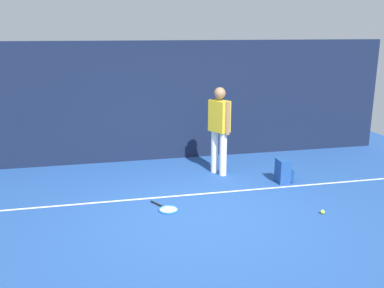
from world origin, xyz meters
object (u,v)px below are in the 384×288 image
backpack (283,171)px  tennis_racket (167,209)px  tennis_player (219,126)px  tennis_ball_near_player (323,212)px

backpack → tennis_racket: bearing=109.1°
tennis_player → tennis_racket: size_ratio=2.74×
backpack → tennis_ball_near_player: backpack is taller
tennis_racket → tennis_ball_near_player: tennis_ball_near_player is taller
backpack → tennis_ball_near_player: (-0.00, -1.45, -0.18)m
tennis_racket → backpack: (2.30, 0.77, 0.20)m
backpack → tennis_ball_near_player: 1.46m
tennis_player → tennis_ball_near_player: bearing=177.6°
tennis_ball_near_player → tennis_racket: bearing=163.6°
tennis_player → backpack: size_ratio=3.86×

